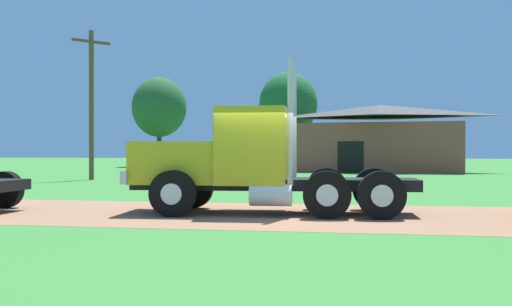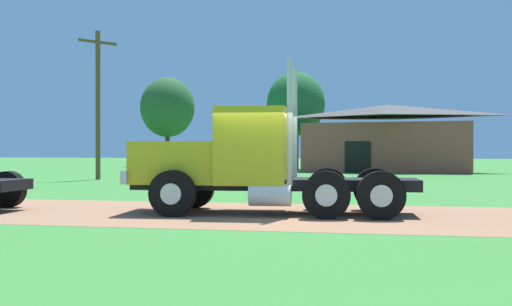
# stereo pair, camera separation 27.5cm
# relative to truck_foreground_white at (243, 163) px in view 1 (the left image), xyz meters

# --- Properties ---
(ground_plane) EXTENTS (200.00, 200.00, 0.00)m
(ground_plane) POSITION_rel_truck_foreground_white_xyz_m (0.73, -0.26, -1.27)
(ground_plane) COLOR #397E33
(dirt_track) EXTENTS (120.00, 6.15, 0.01)m
(dirt_track) POSITION_rel_truck_foreground_white_xyz_m (0.73, -0.26, -1.27)
(dirt_track) COLOR #9A6B4C
(dirt_track) RESTS_ON ground_plane
(truck_foreground_white) EXTENTS (7.36, 2.93, 3.82)m
(truck_foreground_white) POSITION_rel_truck_foreground_white_xyz_m (0.00, 0.00, 0.00)
(truck_foreground_white) COLOR black
(truck_foreground_white) RESTS_ON ground_plane
(shed_building) EXTENTS (12.87, 7.29, 4.92)m
(shed_building) POSITION_rel_truck_foreground_white_xyz_m (4.21, 30.29, 1.09)
(shed_building) COLOR #98493A
(shed_building) RESTS_ON ground_plane
(utility_pole_near) EXTENTS (1.47, 1.82, 8.05)m
(utility_pole_near) POSITION_rel_truck_foreground_white_xyz_m (-11.44, 15.58, 3.01)
(utility_pole_near) COLOR brown
(utility_pole_near) RESTS_ON ground_plane
(tree_left) EXTENTS (5.22, 5.22, 8.59)m
(tree_left) POSITION_rel_truck_foreground_white_xyz_m (-16.32, 40.79, 4.43)
(tree_left) COLOR #513823
(tree_left) RESTS_ON ground_plane
(tree_mid) EXTENTS (4.83, 4.83, 8.10)m
(tree_mid) POSITION_rel_truck_foreground_white_xyz_m (-3.14, 35.12, 4.15)
(tree_mid) COLOR #513823
(tree_mid) RESTS_ON ground_plane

